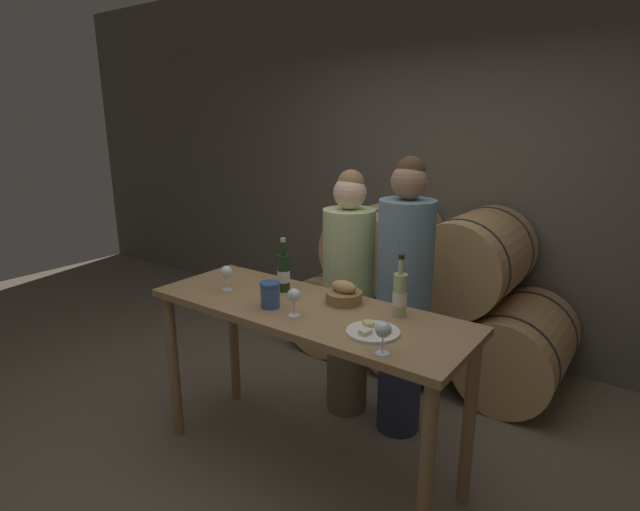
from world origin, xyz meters
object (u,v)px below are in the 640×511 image
object	(u,v)px
wine_glass_far_left	(226,272)
person_left	(348,293)
person_right	(403,298)
wine_glass_left	(294,296)
wine_bottle_white	(400,294)
blue_crock	(270,294)
cheese_plate	(373,331)
bread_basket	(344,294)
tasting_table	(306,331)
wine_glass_center	(383,331)
wine_bottle_red	(284,273)

from	to	relation	value
wine_glass_far_left	person_left	bearing A→B (deg)	59.63
person_right	wine_glass_left	xyz separation A→B (m)	(-0.23, -0.75, 0.18)
wine_bottle_white	blue_crock	size ratio (longest dim) A/B	2.36
wine_bottle_white	cheese_plate	world-z (taller)	wine_bottle_white
bread_basket	wine_glass_left	distance (m)	0.32
person_left	blue_crock	xyz separation A→B (m)	(-0.01, -0.73, 0.20)
tasting_table	bread_basket	distance (m)	0.28
person_right	cheese_plate	bearing A→B (deg)	-74.31
blue_crock	bread_basket	xyz separation A→B (m)	(0.28, 0.28, -0.03)
wine_glass_left	wine_glass_center	xyz separation A→B (m)	(0.56, -0.11, 0.00)
wine_glass_center	wine_glass_left	bearing A→B (deg)	169.29
bread_basket	blue_crock	bearing A→B (deg)	-134.81
cheese_plate	wine_glass_far_left	world-z (taller)	wine_glass_far_left
person_right	wine_glass_far_left	world-z (taller)	person_right
wine_bottle_white	blue_crock	world-z (taller)	wine_bottle_white
wine_bottle_white	cheese_plate	distance (m)	0.28
wine_bottle_white	bread_basket	size ratio (longest dim) A/B	1.63
cheese_plate	wine_glass_center	distance (m)	0.23
wine_glass_left	wine_bottle_red	bearing A→B (deg)	137.83
person_right	wine_glass_left	size ratio (longest dim) A/B	11.88
cheese_plate	wine_glass_center	bearing A→B (deg)	-48.90
wine_bottle_white	wine_glass_center	world-z (taller)	wine_bottle_white
wine_glass_far_left	wine_glass_center	size ratio (longest dim) A/B	1.00
person_right	blue_crock	world-z (taller)	person_right
tasting_table	wine_glass_center	world-z (taller)	wine_glass_center
cheese_plate	wine_glass_left	size ratio (longest dim) A/B	1.72
person_left	wine_glass_left	xyz separation A→B (m)	(0.16, -0.75, 0.24)
blue_crock	wine_glass_center	xyz separation A→B (m)	(0.74, -0.13, 0.03)
bread_basket	cheese_plate	size ratio (longest dim) A/B	0.78
tasting_table	blue_crock	xyz separation A→B (m)	(-0.15, -0.11, 0.21)
tasting_table	wine_bottle_white	size ratio (longest dim) A/B	5.59
wine_glass_center	bread_basket	bearing A→B (deg)	138.73
bread_basket	cheese_plate	world-z (taller)	bread_basket
person_left	person_right	world-z (taller)	person_right
tasting_table	person_right	xyz separation A→B (m)	(0.26, 0.62, 0.06)
cheese_plate	wine_glass_center	size ratio (longest dim) A/B	1.72
person_right	wine_glass_far_left	bearing A→B (deg)	-139.42
person_right	wine_glass_left	distance (m)	0.80
wine_bottle_red	person_left	bearing A→B (deg)	76.30
wine_bottle_red	wine_bottle_white	size ratio (longest dim) A/B	0.98
person_right	wine_glass_far_left	xyz separation A→B (m)	(-0.79, -0.67, 0.18)
wine_bottle_white	wine_glass_far_left	world-z (taller)	wine_bottle_white
bread_basket	tasting_table	bearing A→B (deg)	-127.94
tasting_table	wine_glass_left	world-z (taller)	wine_glass_left
person_right	wine_glass_center	world-z (taller)	person_right
person_right	wine_bottle_red	world-z (taller)	person_right
person_right	wine_bottle_white	size ratio (longest dim) A/B	5.40
blue_crock	wine_bottle_white	bearing A→B (deg)	25.90
person_right	cheese_plate	distance (m)	0.73
wine_bottle_white	wine_glass_far_left	distance (m)	1.01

